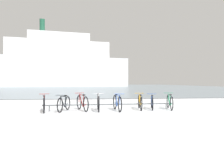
{
  "coord_description": "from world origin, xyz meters",
  "views": [
    {
      "loc": [
        -1.62,
        -7.4,
        1.34
      ],
      "look_at": [
        -0.27,
        6.03,
        1.24
      ],
      "focal_mm": 34.65,
      "sensor_mm": 36.0,
      "label": 1
    }
  ],
  "objects_px": {
    "bicycle_3": "(98,103)",
    "bicycle_5": "(140,102)",
    "bicycle_2": "(82,103)",
    "bicycle_7": "(170,102)",
    "ferry_ship": "(62,65)",
    "bicycle_0": "(44,104)",
    "bicycle_1": "(64,104)",
    "bicycle_4": "(117,103)",
    "bicycle_6": "(152,102)"
  },
  "relations": [
    {
      "from": "bicycle_6",
      "to": "bicycle_0",
      "type": "bearing_deg",
      "value": -175.39
    },
    {
      "from": "bicycle_1",
      "to": "ferry_ship",
      "type": "xyz_separation_m",
      "value": [
        -7.57,
        57.66,
        6.46
      ]
    },
    {
      "from": "bicycle_0",
      "to": "bicycle_6",
      "type": "distance_m",
      "value": 5.19
    },
    {
      "from": "bicycle_3",
      "to": "bicycle_5",
      "type": "distance_m",
      "value": 2.1
    },
    {
      "from": "bicycle_3",
      "to": "bicycle_6",
      "type": "distance_m",
      "value": 2.72
    },
    {
      "from": "bicycle_4",
      "to": "ferry_ship",
      "type": "distance_m",
      "value": 58.86
    },
    {
      "from": "bicycle_3",
      "to": "bicycle_7",
      "type": "distance_m",
      "value": 3.58
    },
    {
      "from": "ferry_ship",
      "to": "bicycle_2",
      "type": "bearing_deg",
      "value": -81.69
    },
    {
      "from": "bicycle_1",
      "to": "bicycle_7",
      "type": "relative_size",
      "value": 0.98
    },
    {
      "from": "bicycle_3",
      "to": "bicycle_5",
      "type": "xyz_separation_m",
      "value": [
        2.08,
        0.32,
        -0.02
      ]
    },
    {
      "from": "bicycle_2",
      "to": "bicycle_3",
      "type": "height_order",
      "value": "bicycle_3"
    },
    {
      "from": "bicycle_1",
      "to": "bicycle_3",
      "type": "xyz_separation_m",
      "value": [
        1.59,
        -0.02,
        0.03
      ]
    },
    {
      "from": "bicycle_1",
      "to": "bicycle_2",
      "type": "xyz_separation_m",
      "value": [
        0.84,
        0.17,
        0.02
      ]
    },
    {
      "from": "bicycle_3",
      "to": "bicycle_5",
      "type": "height_order",
      "value": "bicycle_3"
    },
    {
      "from": "bicycle_5",
      "to": "ferry_ship",
      "type": "bearing_deg",
      "value": 101.09
    },
    {
      "from": "bicycle_2",
      "to": "bicycle_4",
      "type": "height_order",
      "value": "bicycle_4"
    },
    {
      "from": "bicycle_4",
      "to": "bicycle_5",
      "type": "height_order",
      "value": "bicycle_4"
    },
    {
      "from": "bicycle_0",
      "to": "bicycle_5",
      "type": "distance_m",
      "value": 4.57
    },
    {
      "from": "bicycle_4",
      "to": "bicycle_5",
      "type": "xyz_separation_m",
      "value": [
        1.18,
        0.29,
        -0.01
      ]
    },
    {
      "from": "bicycle_7",
      "to": "ferry_ship",
      "type": "xyz_separation_m",
      "value": [
        -12.73,
        57.42,
        6.45
      ]
    },
    {
      "from": "bicycle_3",
      "to": "bicycle_4",
      "type": "bearing_deg",
      "value": 1.99
    },
    {
      "from": "bicycle_0",
      "to": "bicycle_3",
      "type": "relative_size",
      "value": 0.99
    },
    {
      "from": "bicycle_4",
      "to": "bicycle_6",
      "type": "height_order",
      "value": "bicycle_4"
    },
    {
      "from": "bicycle_5",
      "to": "bicycle_2",
      "type": "bearing_deg",
      "value": -177.32
    },
    {
      "from": "bicycle_0",
      "to": "bicycle_1",
      "type": "relative_size",
      "value": 1.03
    },
    {
      "from": "bicycle_1",
      "to": "bicycle_7",
      "type": "height_order",
      "value": "bicycle_7"
    },
    {
      "from": "bicycle_0",
      "to": "bicycle_6",
      "type": "height_order",
      "value": "bicycle_0"
    },
    {
      "from": "bicycle_3",
      "to": "ferry_ship",
      "type": "distance_m",
      "value": 58.75
    },
    {
      "from": "bicycle_1",
      "to": "bicycle_7",
      "type": "bearing_deg",
      "value": 2.58
    },
    {
      "from": "bicycle_2",
      "to": "ferry_ship",
      "type": "distance_m",
      "value": 58.45
    },
    {
      "from": "bicycle_3",
      "to": "bicycle_0",
      "type": "bearing_deg",
      "value": -178.73
    },
    {
      "from": "bicycle_3",
      "to": "bicycle_1",
      "type": "bearing_deg",
      "value": 179.45
    },
    {
      "from": "bicycle_4",
      "to": "bicycle_7",
      "type": "relative_size",
      "value": 1.07
    },
    {
      "from": "bicycle_3",
      "to": "ferry_ship",
      "type": "height_order",
      "value": "ferry_ship"
    },
    {
      "from": "bicycle_0",
      "to": "bicycle_7",
      "type": "height_order",
      "value": "same"
    },
    {
      "from": "bicycle_1",
      "to": "bicycle_3",
      "type": "height_order",
      "value": "bicycle_3"
    },
    {
      "from": "bicycle_0",
      "to": "bicycle_1",
      "type": "xyz_separation_m",
      "value": [
        0.88,
        0.07,
        -0.01
      ]
    },
    {
      "from": "bicycle_1",
      "to": "bicycle_4",
      "type": "height_order",
      "value": "bicycle_4"
    },
    {
      "from": "bicycle_4",
      "to": "bicycle_7",
      "type": "bearing_deg",
      "value": 4.63
    },
    {
      "from": "bicycle_2",
      "to": "ferry_ship",
      "type": "xyz_separation_m",
      "value": [
        -8.4,
        57.48,
        6.44
      ]
    },
    {
      "from": "bicycle_3",
      "to": "bicycle_6",
      "type": "height_order",
      "value": "bicycle_3"
    },
    {
      "from": "bicycle_5",
      "to": "bicycle_6",
      "type": "relative_size",
      "value": 1.06
    },
    {
      "from": "bicycle_0",
      "to": "bicycle_2",
      "type": "distance_m",
      "value": 1.74
    },
    {
      "from": "bicycle_2",
      "to": "bicycle_6",
      "type": "distance_m",
      "value": 3.46
    },
    {
      "from": "bicycle_7",
      "to": "ferry_ship",
      "type": "relative_size",
      "value": 0.04
    },
    {
      "from": "bicycle_2",
      "to": "bicycle_7",
      "type": "bearing_deg",
      "value": 0.81
    },
    {
      "from": "bicycle_1",
      "to": "bicycle_5",
      "type": "xyz_separation_m",
      "value": [
        3.67,
        0.3,
        0.01
      ]
    },
    {
      "from": "bicycle_7",
      "to": "ferry_ship",
      "type": "bearing_deg",
      "value": 102.5
    },
    {
      "from": "bicycle_5",
      "to": "bicycle_6",
      "type": "xyz_separation_m",
      "value": [
        0.62,
        0.04,
        -0.02
      ]
    },
    {
      "from": "bicycle_5",
      "to": "bicycle_7",
      "type": "xyz_separation_m",
      "value": [
        1.49,
        -0.07,
        0.0
      ]
    }
  ]
}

